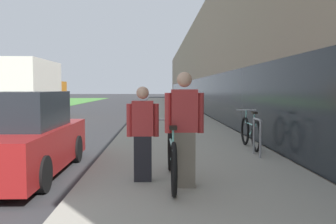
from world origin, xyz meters
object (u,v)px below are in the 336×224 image
person_rider (184,129)px  bike_rack_hoop (257,133)px  parked_sedan_curbside (20,138)px  tandem_bicycle (172,157)px  moving_truck (30,91)px  person_bystander (143,134)px  cruiser_bike_nearest (250,132)px

person_rider → bike_rack_hoop: size_ratio=2.08×
person_rider → parked_sedan_curbside: size_ratio=0.42×
person_rider → bike_rack_hoop: person_rider is taller
tandem_bicycle → moving_truck: 15.15m
person_bystander → cruiser_bike_nearest: size_ratio=0.81×
bike_rack_hoop → moving_truck: 14.28m
person_rider → moving_truck: bearing=116.7°
tandem_bicycle → cruiser_bike_nearest: bearing=57.7°
person_rider → moving_truck: (-6.94, 13.81, 0.51)m
bike_rack_hoop → parked_sedan_curbside: 4.97m
tandem_bicycle → parked_sedan_curbside: parked_sedan_curbside is taller
bike_rack_hoop → parked_sedan_curbside: (-4.85, -1.07, 0.05)m
person_rider → bike_rack_hoop: bearing=54.7°
person_bystander → parked_sedan_curbside: size_ratio=0.37×
person_bystander → cruiser_bike_nearest: person_bystander is taller
person_bystander → person_rider: bearing=-30.4°
person_rider → bike_rack_hoop: 3.17m
bike_rack_hoop → cruiser_bike_nearest: bearing=83.6°
person_bystander → tandem_bicycle: bearing=-10.8°
person_bystander → bike_rack_hoop: size_ratio=1.82×
person_rider → parked_sedan_curbside: person_rider is taller
bike_rack_hoop → moving_truck: size_ratio=0.13×
parked_sedan_curbside → person_bystander: bearing=-25.2°
tandem_bicycle → person_bystander: (-0.47, 0.09, 0.37)m
person_bystander → moving_truck: (-6.29, 13.43, 0.61)m
bike_rack_hoop → cruiser_bike_nearest: 1.10m
person_rider → moving_truck: moving_truck is taller
tandem_bicycle → moving_truck: size_ratio=0.38×
person_rider → person_bystander: bearing=149.6°
tandem_bicycle → bike_rack_hoop: bearing=48.7°
person_bystander → bike_rack_hoop: 3.31m
tandem_bicycle → person_rider: person_rider is taller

